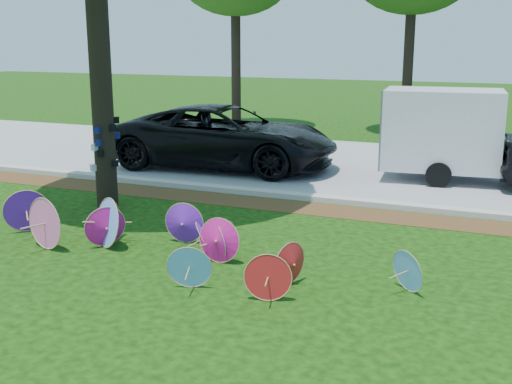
% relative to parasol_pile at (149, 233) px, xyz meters
% --- Properties ---
extents(ground, '(90.00, 90.00, 0.00)m').
position_rel_parasol_pile_xyz_m(ground, '(0.86, -0.76, -0.37)').
color(ground, black).
rests_on(ground, ground).
extents(mulch_strip, '(90.00, 1.00, 0.01)m').
position_rel_parasol_pile_xyz_m(mulch_strip, '(0.86, 3.74, -0.36)').
color(mulch_strip, '#472D16').
rests_on(mulch_strip, ground).
extents(curb, '(90.00, 0.30, 0.12)m').
position_rel_parasol_pile_xyz_m(curb, '(0.86, 4.44, -0.31)').
color(curb, '#B7B5AD').
rests_on(curb, ground).
extents(street, '(90.00, 8.00, 0.01)m').
position_rel_parasol_pile_xyz_m(street, '(0.86, 8.59, -0.36)').
color(street, gray).
rests_on(street, ground).
extents(parasol_pile, '(7.59, 2.17, 0.89)m').
position_rel_parasol_pile_xyz_m(parasol_pile, '(0.00, 0.00, 0.00)').
color(parasol_pile, purple).
rests_on(parasol_pile, ground).
extents(black_van, '(6.18, 3.10, 1.68)m').
position_rel_parasol_pile_xyz_m(black_van, '(-1.90, 6.98, 0.47)').
color(black_van, black).
rests_on(black_van, ground).
extents(cargo_trailer, '(2.91, 2.00, 2.53)m').
position_rel_parasol_pile_xyz_m(cargo_trailer, '(3.67, 7.62, 0.90)').
color(cargo_trailer, silver).
rests_on(cargo_trailer, ground).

